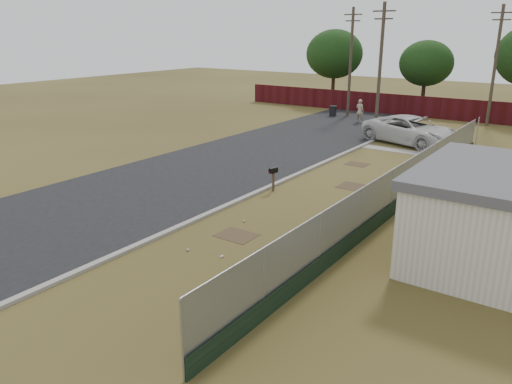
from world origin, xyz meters
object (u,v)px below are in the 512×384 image
Objects in this scene: mailbox at (273,172)px; pickup_truck at (411,130)px; pedestrian at (360,111)px; trash_bin at (333,111)px; fire_hydrant at (268,272)px.

pickup_truck reaches higher than mailbox.
pedestrian reaches higher than trash_bin.
fire_hydrant is at bearing -66.85° from trash_bin.
pedestrian is at bearing 65.58° from pickup_truck.
pickup_truck is at bearing 82.19° from mailbox.
pedestrian is at bearing 102.36° from mailbox.
trash_bin is (-7.41, 20.93, -0.44)m from mailbox.
pedestrian is (-9.04, 27.01, 0.54)m from fire_hydrant.
pedestrian reaches higher than mailbox.
mailbox is at bearing -169.41° from pickup_truck.
trash_bin is (-12.20, 28.55, 0.07)m from fire_hydrant.
pickup_truck is 3.49× the size of pedestrian.
pedestrian is 3.55m from trash_bin.
mailbox is 19.85m from pedestrian.
fire_hydrant is 9.01m from mailbox.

